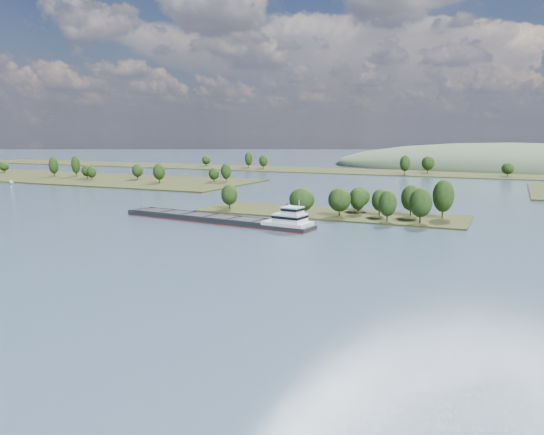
% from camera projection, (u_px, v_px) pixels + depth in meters
% --- Properties ---
extents(ground, '(1800.00, 1800.00, 0.00)m').
position_uv_depth(ground, '(258.00, 245.00, 144.22)').
color(ground, '#334B59').
rests_on(ground, ground).
extents(tree_island, '(100.00, 30.67, 14.82)m').
position_uv_depth(tree_island, '(348.00, 206.00, 193.13)').
color(tree_island, '#272D14').
rests_on(tree_island, ground).
extents(left_bank, '(300.00, 80.00, 16.05)m').
position_uv_depth(left_bank, '(48.00, 176.00, 363.78)').
color(left_bank, '#272D14').
rests_on(left_bank, ground).
extents(back_shoreline, '(900.00, 60.00, 15.02)m').
position_uv_depth(back_shoreline, '(434.00, 173.00, 392.03)').
color(back_shoreline, '#272D14').
rests_on(back_shoreline, ground).
extents(hill_west, '(320.00, 160.00, 44.00)m').
position_uv_depth(hill_west, '(511.00, 168.00, 461.16)').
color(hill_west, '#3C4F36').
rests_on(hill_west, ground).
extents(cargo_barge, '(74.96, 17.88, 10.07)m').
position_uv_depth(cargo_barge, '(227.00, 219.00, 178.98)').
color(cargo_barge, black).
rests_on(cargo_barge, ground).
extents(motorboat, '(6.99, 5.48, 2.56)m').
position_uv_depth(motorboat, '(12.00, 182.00, 314.26)').
color(motorboat, silver).
rests_on(motorboat, ground).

